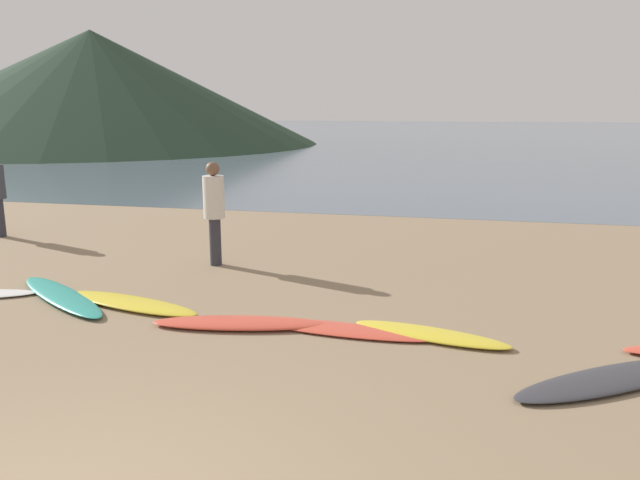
# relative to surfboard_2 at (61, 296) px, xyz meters

# --- Properties ---
(ground_plane) EXTENTS (120.00, 120.00, 0.20)m
(ground_plane) POSITION_rel_surfboard_2_xyz_m (3.09, 5.11, -0.15)
(ground_plane) COLOR #8C7559
(ground_plane) RESTS_ON ground
(ocean_water) EXTENTS (140.00, 100.00, 0.01)m
(ocean_water) POSITION_rel_surfboard_2_xyz_m (3.09, 57.87, -0.05)
(ocean_water) COLOR slate
(ocean_water) RESTS_ON ground
(headland_hill) EXTENTS (32.52, 32.52, 8.10)m
(headland_hill) POSITION_rel_surfboard_2_xyz_m (-20.52, 33.63, 4.00)
(headland_hill) COLOR #1E3323
(headland_hill) RESTS_ON ground
(surfboard_2) EXTENTS (2.44, 1.91, 0.10)m
(surfboard_2) POSITION_rel_surfboard_2_xyz_m (0.00, 0.00, 0.00)
(surfboard_2) COLOR teal
(surfboard_2) RESTS_ON ground
(surfboard_3) EXTENTS (2.35, 1.07, 0.10)m
(surfboard_3) POSITION_rel_surfboard_2_xyz_m (1.16, -0.08, -0.00)
(surfboard_3) COLOR yellow
(surfboard_3) RESTS_ON ground
(surfboard_4) EXTENTS (2.27, 0.91, 0.10)m
(surfboard_4) POSITION_rel_surfboard_2_xyz_m (2.92, -0.51, -0.00)
(surfboard_4) COLOR #D84C38
(surfboard_4) RESTS_ON ground
(surfboard_5) EXTENTS (2.40, 0.66, 0.06)m
(surfboard_5) POSITION_rel_surfboard_2_xyz_m (4.25, -0.41, -0.02)
(surfboard_5) COLOR #D84C38
(surfboard_5) RESTS_ON ground
(surfboard_6) EXTENTS (2.00, 0.93, 0.08)m
(surfboard_6) POSITION_rel_surfboard_2_xyz_m (5.32, -0.36, -0.01)
(surfboard_6) COLOR yellow
(surfboard_6) RESTS_ON ground
(surfboard_7) EXTENTS (2.31, 1.84, 0.08)m
(surfboard_7) POSITION_rel_surfboard_2_xyz_m (7.17, -1.22, -0.01)
(surfboard_7) COLOR #333338
(surfboard_7) RESTS_ON ground
(person_2) EXTENTS (0.37, 0.37, 1.82)m
(person_2) POSITION_rel_surfboard_2_xyz_m (1.46, 2.34, 1.02)
(person_2) COLOR #2D2D38
(person_2) RESTS_ON ground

